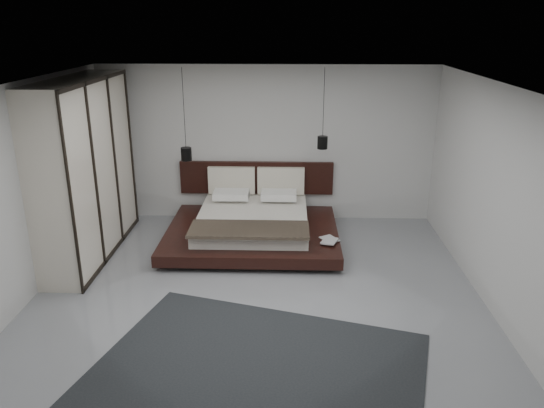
{
  "coord_description": "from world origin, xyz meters",
  "views": [
    {
      "loc": [
        0.41,
        -6.36,
        3.52
      ],
      "look_at": [
        0.16,
        1.2,
        0.89
      ],
      "focal_mm": 35.0,
      "sensor_mm": 36.0,
      "label": 1
    }
  ],
  "objects_px": {
    "pendant_left": "(186,154)",
    "wardrobe": "(85,170)",
    "pendant_right": "(322,142)",
    "bed": "(253,223)",
    "rug": "(258,370)",
    "lattice_screen": "(95,156)"
  },
  "relations": [
    {
      "from": "pendant_left",
      "to": "rug",
      "type": "distance_m",
      "value": 4.45
    },
    {
      "from": "bed",
      "to": "pendant_left",
      "type": "distance_m",
      "value": 1.64
    },
    {
      "from": "pendant_right",
      "to": "wardrobe",
      "type": "bearing_deg",
      "value": -164.38
    },
    {
      "from": "pendant_right",
      "to": "rug",
      "type": "height_order",
      "value": "pendant_right"
    },
    {
      "from": "wardrobe",
      "to": "lattice_screen",
      "type": "bearing_deg",
      "value": 102.61
    },
    {
      "from": "bed",
      "to": "rug",
      "type": "distance_m",
      "value": 3.56
    },
    {
      "from": "lattice_screen",
      "to": "pendant_right",
      "type": "distance_m",
      "value": 3.93
    },
    {
      "from": "bed",
      "to": "pendant_right",
      "type": "xyz_separation_m",
      "value": [
        1.15,
        0.44,
        1.3
      ]
    },
    {
      "from": "pendant_left",
      "to": "pendant_right",
      "type": "distance_m",
      "value": 2.31
    },
    {
      "from": "pendant_left",
      "to": "pendant_right",
      "type": "xyz_separation_m",
      "value": [
        2.3,
        0.0,
        0.21
      ]
    },
    {
      "from": "lattice_screen",
      "to": "pendant_left",
      "type": "relative_size",
      "value": 1.68
    },
    {
      "from": "lattice_screen",
      "to": "bed",
      "type": "relative_size",
      "value": 0.93
    },
    {
      "from": "pendant_left",
      "to": "wardrobe",
      "type": "height_order",
      "value": "pendant_left"
    },
    {
      "from": "lattice_screen",
      "to": "pendant_right",
      "type": "height_order",
      "value": "pendant_right"
    },
    {
      "from": "lattice_screen",
      "to": "wardrobe",
      "type": "xyz_separation_m",
      "value": [
        0.25,
        -1.12,
        0.06
      ]
    },
    {
      "from": "bed",
      "to": "wardrobe",
      "type": "distance_m",
      "value": 2.8
    },
    {
      "from": "lattice_screen",
      "to": "bed",
      "type": "distance_m",
      "value": 2.99
    },
    {
      "from": "wardrobe",
      "to": "bed",
      "type": "bearing_deg",
      "value": 13.02
    },
    {
      "from": "wardrobe",
      "to": "pendant_right",
      "type": "bearing_deg",
      "value": 15.62
    },
    {
      "from": "pendant_left",
      "to": "wardrobe",
      "type": "relative_size",
      "value": 0.56
    },
    {
      "from": "lattice_screen",
      "to": "bed",
      "type": "height_order",
      "value": "lattice_screen"
    },
    {
      "from": "pendant_right",
      "to": "rug",
      "type": "distance_m",
      "value": 4.37
    }
  ]
}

